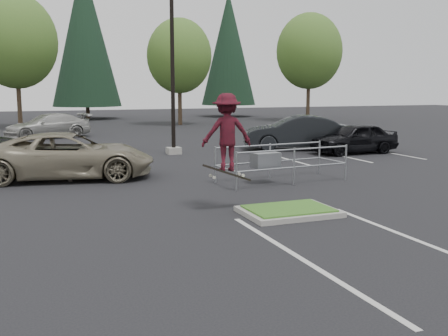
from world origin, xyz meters
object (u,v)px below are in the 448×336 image
object	(u,v)px
decid_c	(179,58)
car_r_black	(355,138)
conif_b	(85,34)
car_l_tan	(68,156)
decid_d	(309,54)
decid_b	(16,44)
car_r_charc	(296,133)
cart_corral	(269,160)
car_far_silver	(49,126)
skateboarder	(227,133)
light_pole	(172,52)
conif_c	(229,49)

from	to	relation	value
decid_c	car_r_black	bearing A→B (deg)	-83.66
conif_b	car_l_tan	size ratio (longest dim) A/B	2.62
decid_d	car_r_black	bearing A→B (deg)	-114.73
decid_b	car_r_charc	xyz separation A→B (m)	(12.51, -19.03, -5.22)
decid_c	cart_corral	world-z (taller)	decid_c
conif_b	cart_corral	xyz separation A→B (m)	(1.40, -36.55, -7.12)
decid_b	decid_d	world-z (taller)	decid_b
decid_c	cart_corral	xyz separation A→B (m)	(-4.60, -25.88, -4.52)
decid_b	car_far_silver	bearing A→B (deg)	-79.27
skateboarder	decid_b	bearing A→B (deg)	-72.50
decid_b	light_pole	bearing A→B (deg)	-70.65
skateboarder	car_l_tan	distance (m)	6.94
decid_b	car_l_tan	distance (m)	24.16
car_r_black	decid_c	bearing A→B (deg)	-175.53
conif_c	car_r_charc	bearing A→B (deg)	-105.00
cart_corral	car_l_tan	world-z (taller)	car_l_tan
car_r_charc	decid_d	bearing A→B (deg)	167.58
cart_corral	decid_d	bearing A→B (deg)	52.13
skateboarder	car_r_black	size ratio (longest dim) A/B	0.53
decid_d	conif_c	size ratio (longest dim) A/B	0.75
car_l_tan	car_far_silver	xyz separation A→B (m)	(0.11, 15.00, -0.04)
car_r_charc	conif_b	bearing A→B (deg)	-148.40
conif_c	car_far_silver	bearing A→B (deg)	-136.42
conif_c	car_r_charc	distance (m)	29.61
conif_b	light_pole	bearing A→B (deg)	-88.99
cart_corral	skateboarder	bearing A→B (deg)	-137.00
decid_b	car_far_silver	world-z (taller)	decid_b
decid_b	conif_c	world-z (taller)	conif_c
conif_c	cart_corral	size ratio (longest dim) A/B	2.96
decid_d	conif_b	world-z (taller)	conif_b
car_r_charc	car_r_black	distance (m)	2.88
conif_b	car_r_black	size ratio (longest dim) A/B	3.55
car_l_tan	car_r_charc	xyz separation A→B (m)	(11.00, 4.50, 0.06)
decid_c	car_l_tan	size ratio (longest dim) A/B	1.52
decid_c	car_r_charc	size ratio (longest dim) A/B	1.67
skateboarder	car_l_tan	xyz separation A→B (m)	(-3.30, 6.00, -1.14)
decid_b	car_r_charc	size ratio (longest dim) A/B	1.92
car_l_tan	car_far_silver	distance (m)	15.00
decid_b	decid_c	size ratio (longest dim) A/B	1.15
conif_b	skateboarder	size ratio (longest dim) A/B	6.64
decid_d	conif_c	world-z (taller)	conif_c
decid_d	conif_b	bearing A→B (deg)	150.53
light_pole	car_r_charc	world-z (taller)	light_pole
decid_b	car_l_tan	xyz separation A→B (m)	(1.51, -23.53, -5.28)
car_l_tan	car_r_black	distance (m)	12.97
cart_corral	car_r_black	bearing A→B (deg)	31.83
light_pole	car_far_silver	distance (m)	11.77
decid_b	car_r_black	bearing A→B (deg)	-56.14
cart_corral	car_far_silver	bearing A→B (deg)	102.08
decid_b	conif_b	distance (m)	11.78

